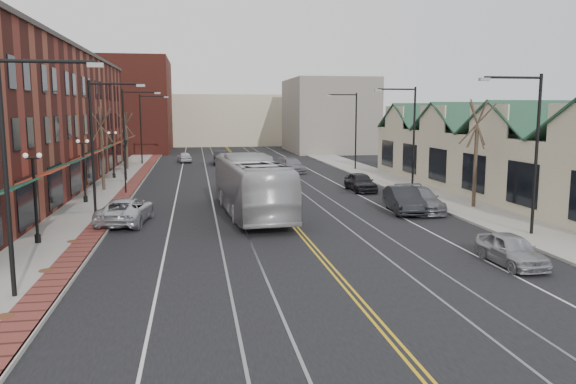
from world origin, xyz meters
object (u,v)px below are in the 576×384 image
object	(u,v)px
parked_car_d	(361,182)
transit_bus	(251,186)
parked_car_a	(511,250)
parked_suv	(126,211)
parked_car_c	(419,200)
parked_car_b	(404,200)

from	to	relation	value
parked_car_d	transit_bus	bearing A→B (deg)	-139.14
transit_bus	parked_car_d	bearing A→B (deg)	-142.43
transit_bus	parked_car_a	bearing A→B (deg)	121.86
parked_suv	parked_car_c	bearing A→B (deg)	-170.68
parked_car_d	parked_car_a	bearing A→B (deg)	-90.86
transit_bus	parked_car_c	xyz separation A→B (m)	(10.60, -0.72, -1.03)
parked_suv	parked_car_d	world-z (taller)	parked_car_d
parked_car_a	parked_car_c	distance (m)	12.41
transit_bus	parked_car_b	xyz separation A→B (m)	(9.50, -0.89, -0.98)
parked_car_b	parked_car_c	world-z (taller)	parked_car_b
parked_car_a	parked_car_c	bearing A→B (deg)	84.72
parked_suv	parked_car_b	size ratio (longest dim) A/B	1.09
parked_suv	transit_bus	bearing A→B (deg)	-161.20
parked_car_c	parked_car_d	distance (m)	9.25
parked_suv	parked_car_b	xyz separation A→B (m)	(16.80, 0.70, 0.07)
transit_bus	parked_car_d	world-z (taller)	transit_bus
parked_suv	parked_car_a	distance (m)	20.35
parked_car_a	parked_car_c	size ratio (longest dim) A/B	0.74
parked_car_b	parked_car_c	xyz separation A→B (m)	(1.10, 0.18, -0.05)
parked_car_c	parked_car_d	size ratio (longest dim) A/B	1.20
transit_bus	parked_suv	bearing A→B (deg)	8.14
parked_suv	parked_car_c	world-z (taller)	parked_car_c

